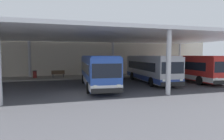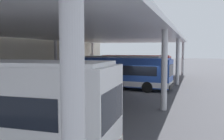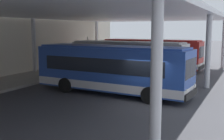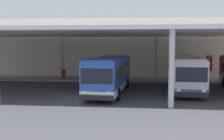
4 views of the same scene
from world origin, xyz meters
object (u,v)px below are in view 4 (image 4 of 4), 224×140
object	(u,v)px
bench_waiting	(88,74)
banner_sign	(209,65)
bus_second_bay	(110,74)
bus_middle_bay	(184,73)
trash_bin	(63,74)

from	to	relation	value
bench_waiting	banner_sign	bearing A→B (deg)	-3.51
bus_second_bay	bus_middle_bay	size ratio (longest dim) A/B	1.00
bus_second_bay	bench_waiting	world-z (taller)	bus_second_bay
bus_middle_bay	bench_waiting	distance (m)	12.76
banner_sign	bus_second_bay	bearing A→B (deg)	-142.69
trash_bin	banner_sign	size ratio (longest dim) A/B	0.31
banner_sign	trash_bin	bearing A→B (deg)	177.58
trash_bin	banner_sign	xyz separation A→B (m)	(17.32, -0.73, 1.30)
bench_waiting	bus_second_bay	bearing A→B (deg)	-67.32
bench_waiting	trash_bin	distance (m)	3.04
bus_middle_bay	bench_waiting	size ratio (longest dim) A/B	5.92
bench_waiting	banner_sign	distance (m)	14.36
bus_middle_bay	trash_bin	xyz separation A→B (m)	(-13.53, 7.06, -0.98)
bus_second_bay	banner_sign	world-z (taller)	banner_sign
trash_bin	bench_waiting	bearing A→B (deg)	2.76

